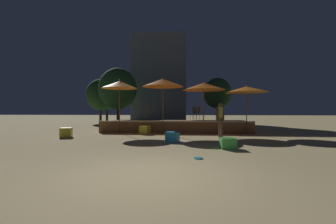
% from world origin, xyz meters
% --- Properties ---
extents(ground_plane, '(120.00, 120.00, 0.00)m').
position_xyz_m(ground_plane, '(0.00, 0.00, 0.00)').
color(ground_plane, tan).
extents(wooden_deck, '(9.46, 3.15, 0.76)m').
position_xyz_m(wooden_deck, '(0.10, 10.32, 0.34)').
color(wooden_deck, brown).
rests_on(wooden_deck, ground).
extents(patio_umbrella_0, '(2.48, 2.48, 2.87)m').
position_xyz_m(patio_umbrella_0, '(4.31, 8.65, 2.61)').
color(patio_umbrella_0, brown).
rests_on(patio_umbrella_0, ground).
extents(patio_umbrella_1, '(2.16, 2.16, 3.26)m').
position_xyz_m(patio_umbrella_1, '(-3.25, 8.55, 2.95)').
color(patio_umbrella_1, brown).
rests_on(patio_umbrella_1, ground).
extents(patio_umbrella_2, '(2.55, 2.55, 3.14)m').
position_xyz_m(patio_umbrella_2, '(1.85, 8.90, 2.84)').
color(patio_umbrella_2, brown).
rests_on(patio_umbrella_2, ground).
extents(patio_umbrella_3, '(2.44, 2.44, 3.34)m').
position_xyz_m(patio_umbrella_3, '(-0.58, 8.43, 3.03)').
color(patio_umbrella_3, brown).
rests_on(patio_umbrella_3, ground).
extents(cube_seat_0, '(0.65, 0.65, 0.44)m').
position_xyz_m(cube_seat_0, '(0.20, 5.22, 0.22)').
color(cube_seat_0, '#2D9EDB').
rests_on(cube_seat_0, ground).
extents(cube_seat_1, '(0.57, 0.57, 0.39)m').
position_xyz_m(cube_seat_1, '(2.33, 3.59, 0.20)').
color(cube_seat_1, '#4CC651').
rests_on(cube_seat_1, ground).
extents(cube_seat_2, '(0.68, 0.68, 0.49)m').
position_xyz_m(cube_seat_2, '(-5.44, 6.42, 0.25)').
color(cube_seat_2, yellow).
rests_on(cube_seat_2, ground).
extents(cube_seat_3, '(0.65, 0.65, 0.48)m').
position_xyz_m(cube_seat_3, '(-1.63, 8.28, 0.24)').
color(cube_seat_3, yellow).
rests_on(cube_seat_3, ground).
extents(person_1, '(0.45, 0.29, 1.79)m').
position_xyz_m(person_1, '(2.53, 6.72, 0.99)').
color(person_1, brown).
rests_on(person_1, ground).
extents(bistro_chair_0, '(0.48, 0.48, 0.90)m').
position_xyz_m(bistro_chair_0, '(1.63, 10.32, 1.31)').
color(bistro_chair_0, '#47474C').
rests_on(bistro_chair_0, wooden_deck).
extents(bistro_chair_1, '(0.48, 0.48, 0.90)m').
position_xyz_m(bistro_chair_1, '(1.34, 11.17, 1.31)').
color(bistro_chair_1, '#2D3338').
rests_on(bistro_chair_1, wooden_deck).
extents(bistro_chair_2, '(0.46, 0.46, 0.90)m').
position_xyz_m(bistro_chair_2, '(-1.79, 10.38, 1.31)').
color(bistro_chair_2, '#2D3338').
rests_on(bistro_chair_2, wooden_deck).
extents(bistro_chair_3, '(0.48, 0.48, 0.90)m').
position_xyz_m(bistro_chair_3, '(3.02, 10.82, 1.31)').
color(bistro_chair_3, '#47474C').
rests_on(bistro_chair_3, wooden_deck).
extents(frisbee_disc, '(0.26, 0.26, 0.03)m').
position_xyz_m(frisbee_disc, '(1.17, 1.78, 0.02)').
color(frisbee_disc, '#33B2D8').
rests_on(frisbee_disc, ground).
extents(background_tree_0, '(3.91, 3.91, 5.79)m').
position_xyz_m(background_tree_0, '(-6.30, 17.92, 3.63)').
color(background_tree_0, '#3D2B1C').
rests_on(background_tree_0, ground).
extents(background_tree_1, '(2.54, 2.54, 4.26)m').
position_xyz_m(background_tree_1, '(-8.33, 20.30, 2.85)').
color(background_tree_1, '#3D2B1C').
rests_on(background_tree_1, ground).
extents(background_tree_2, '(3.16, 3.16, 4.88)m').
position_xyz_m(background_tree_2, '(-8.81, 19.57, 3.14)').
color(background_tree_2, '#3D2B1C').
rests_on(background_tree_2, ground).
extents(background_tree_3, '(3.00, 3.00, 4.89)m').
position_xyz_m(background_tree_3, '(4.10, 19.76, 3.23)').
color(background_tree_3, '#3D2B1C').
rests_on(background_tree_3, ground).
extents(distant_building, '(7.00, 3.88, 11.18)m').
position_xyz_m(distant_building, '(-2.77, 24.86, 5.59)').
color(distant_building, '#4C5666').
rests_on(distant_building, ground).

